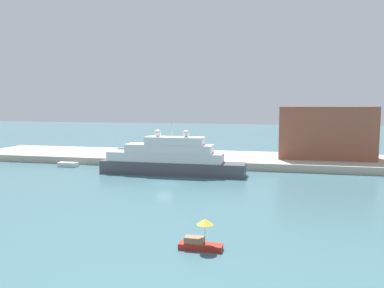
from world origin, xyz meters
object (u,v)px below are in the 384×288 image
(parked_car, at_px, (123,152))
(person_figure, at_px, (137,153))
(large_yacht, at_px, (170,159))
(mooring_bollard, at_px, (198,159))
(harbor_building, at_px, (325,132))
(work_barge, at_px, (68,165))
(small_motorboat, at_px, (200,239))

(parked_car, xyz_separation_m, person_figure, (4.22, -2.15, 0.19))
(large_yacht, distance_m, mooring_bollard, 9.36)
(large_yacht, distance_m, harbor_building, 36.54)
(large_yacht, relative_size, person_figure, 17.09)
(large_yacht, bearing_deg, work_barge, 171.78)
(small_motorboat, distance_m, parked_car, 59.38)
(harbor_building, xyz_separation_m, mooring_bollard, (-27.04, -10.57, -5.38))
(small_motorboat, distance_m, person_figure, 55.48)
(small_motorboat, bearing_deg, parked_car, 119.78)
(work_barge, relative_size, mooring_bollard, 5.29)
(harbor_building, height_order, parked_car, harbor_building)
(person_figure, bearing_deg, large_yacht, -46.83)
(harbor_building, relative_size, parked_car, 4.90)
(parked_car, relative_size, mooring_bollard, 5.14)
(parked_car, bearing_deg, person_figure, -27.03)
(person_figure, relative_size, mooring_bollard, 2.08)
(parked_car, bearing_deg, large_yacht, -42.57)
(mooring_bollard, bearing_deg, person_figure, 165.71)
(work_barge, xyz_separation_m, mooring_bollard, (28.04, 4.99, 1.50))
(person_figure, bearing_deg, small_motorboat, -62.90)
(parked_car, height_order, mooring_bollard, parked_car)
(work_barge, height_order, harbor_building, harbor_building)
(small_motorboat, height_order, parked_car, small_motorboat)
(parked_car, bearing_deg, mooring_bollard, -17.19)
(large_yacht, bearing_deg, mooring_bollard, 65.79)
(work_barge, height_order, person_figure, person_figure)
(large_yacht, xyz_separation_m, harbor_building, (30.86, 19.06, 4.43))
(large_yacht, relative_size, mooring_bollard, 35.47)
(large_yacht, xyz_separation_m, work_barge, (-24.22, 3.50, -2.44))
(small_motorboat, xyz_separation_m, person_figure, (-25.26, 49.37, 1.32))
(small_motorboat, bearing_deg, person_figure, 117.10)
(work_barge, distance_m, mooring_bollard, 28.52)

